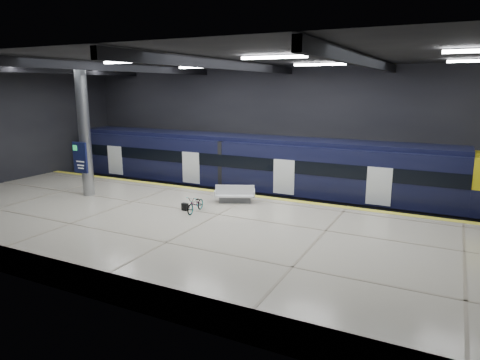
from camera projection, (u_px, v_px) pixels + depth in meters
The scene contains 10 objects.
ground at pixel (229, 231), 20.65m from camera, with size 30.00×30.00×0.00m, color black.
room_shell at pixel (228, 111), 19.42m from camera, with size 30.10×16.10×8.05m.
platform at pixel (202, 236), 18.35m from camera, with size 30.00×11.00×1.10m, color beige.
safety_strip at pixel (253, 196), 22.81m from camera, with size 30.00×0.40×0.01m, color yellow.
rails at pixel (272, 202), 25.43m from camera, with size 30.00×1.52×0.16m.
train at pixel (273, 170), 25.00m from camera, with size 29.40×2.84×3.79m.
bench at pixel (235, 196), 21.50m from camera, with size 2.18×1.58×0.89m.
bicycle at pixel (196, 204), 19.80m from camera, with size 0.52×1.49×0.78m, color #99999E.
pannier_bag at pixel (185, 207), 20.11m from camera, with size 0.30×0.18×0.35m, color black.
info_column at pixel (84, 133), 22.29m from camera, with size 0.90×0.78×6.90m.
Camera 1 is at (9.28, -17.32, 6.83)m, focal length 32.00 mm.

